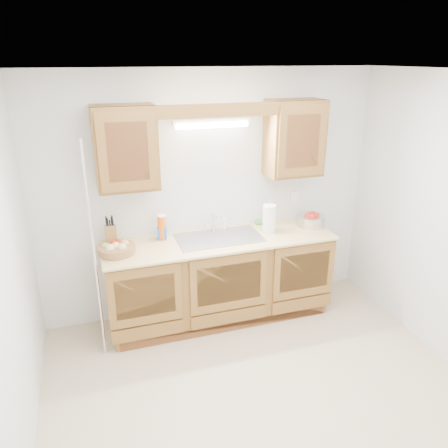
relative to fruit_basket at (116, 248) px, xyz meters
name	(u,v)px	position (x,y,z in m)	size (l,w,h in m)	color
room	(269,255)	(1.00, -1.16, 0.30)	(3.52, 3.50, 2.50)	tan
base_cabinets	(219,279)	(1.00, 0.04, -0.51)	(2.20, 0.60, 0.86)	brown
countertop	(220,241)	(1.00, 0.02, -0.07)	(2.30, 0.63, 0.04)	tan
upper_cabinet_left	(125,148)	(0.17, 0.17, 0.88)	(0.55, 0.33, 0.75)	brown
upper_cabinet_right	(294,138)	(1.83, 0.17, 0.88)	(0.55, 0.33, 0.75)	brown
valance	(219,110)	(1.00, 0.03, 1.19)	(2.20, 0.05, 0.12)	brown
fluorescent_fixture	(212,123)	(1.00, 0.25, 1.05)	(0.76, 0.08, 0.08)	white
sink	(219,245)	(1.00, 0.04, -0.12)	(0.84, 0.46, 0.36)	#9E9EA3
wire_shelf_pole	(94,256)	(-0.20, -0.23, 0.05)	(0.03, 0.03, 2.00)	silver
outlet_plate	(294,197)	(1.95, 0.33, 0.20)	(0.08, 0.01, 0.12)	white
fruit_basket	(116,248)	(0.00, 0.00, 0.00)	(0.38, 0.38, 0.11)	brown
knife_block	(111,235)	(-0.03, 0.17, 0.06)	(0.11, 0.17, 0.30)	brown
orange_canister	(162,227)	(0.46, 0.19, 0.08)	(0.11, 0.11, 0.25)	#EA5C0D
soap_bottle	(162,230)	(0.46, 0.20, 0.05)	(0.09, 0.09, 0.19)	blue
sponge	(260,223)	(1.54, 0.28, -0.04)	(0.12, 0.09, 0.02)	#CC333F
paper_towel	(269,219)	(1.54, 0.06, 0.09)	(0.17, 0.17, 0.34)	silver
apple_bowl	(311,220)	(2.03, 0.07, 0.02)	(0.36, 0.36, 0.15)	silver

